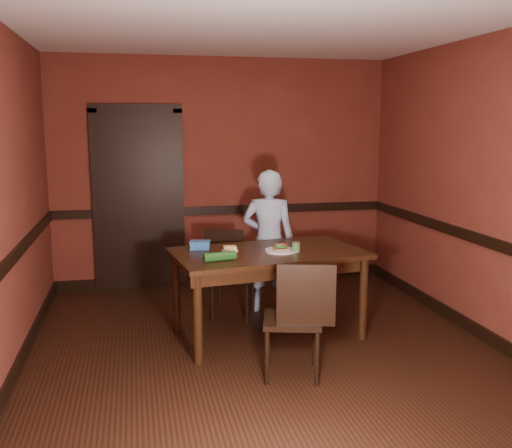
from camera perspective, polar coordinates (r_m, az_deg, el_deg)
name	(u,v)px	position (r m, az deg, el deg)	size (l,w,h in m)	color
floor	(265,351)	(5.01, 0.86, -12.60)	(4.00, 4.50, 0.01)	black
ceiling	(265,23)	(4.70, 0.95, 19.49)	(4.00, 4.50, 0.01)	silver
wall_back	(223,173)	(6.86, -3.35, 5.15)	(4.00, 0.02, 2.70)	maroon
wall_front	(381,257)	(2.55, 12.36, -3.20)	(4.00, 0.02, 2.70)	maroon
wall_left	(4,202)	(4.65, -23.91, 2.02)	(0.02, 4.50, 2.70)	maroon
wall_right	(484,189)	(5.47, 21.80, 3.24)	(0.02, 4.50, 2.70)	maroon
dado_back	(223,210)	(6.90, -3.29, 1.41)	(4.00, 0.03, 0.10)	black
dado_left	(10,261)	(4.72, -23.35, -3.38)	(0.03, 4.50, 0.10)	black
dado_right	(479,239)	(5.53, 21.37, -1.40)	(0.03, 4.50, 0.10)	black
baseboard_back	(224,277)	(7.08, -3.22, -5.33)	(4.00, 0.03, 0.12)	black
baseboard_left	(18,365)	(4.97, -22.67, -12.86)	(0.03, 4.50, 0.12)	black
baseboard_right	(473,327)	(5.74, 20.84, -9.65)	(0.03, 4.50, 0.12)	black
door	(138,197)	(6.78, -11.67, 2.70)	(1.05, 0.07, 2.20)	black
dining_table	(268,293)	(5.25, 1.21, -6.93)	(1.69, 0.95, 0.79)	black
chair_far	(233,275)	(5.74, -2.33, -5.08)	(0.41, 0.41, 0.87)	black
chair_near	(292,317)	(4.43, 3.63, -9.31)	(0.43, 0.43, 0.92)	black
person	(269,241)	(5.84, 1.27, -1.75)	(0.54, 0.35, 1.48)	#A3BCDB
sandwich_plate	(281,249)	(5.13, 2.48, -2.56)	(0.28, 0.28, 0.07)	silver
sauce_jar	(296,247)	(5.12, 4.03, -2.29)	(0.08, 0.08, 0.09)	#4A833D
cheese_saucer	(230,249)	(5.15, -2.63, -2.52)	(0.15, 0.15, 0.05)	silver
food_tub	(200,245)	(5.24, -5.61, -2.11)	(0.21, 0.16, 0.08)	#3074C2
wrapped_veg	(220,257)	(4.78, -3.67, -3.27)	(0.08, 0.08, 0.28)	#1E4E1A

